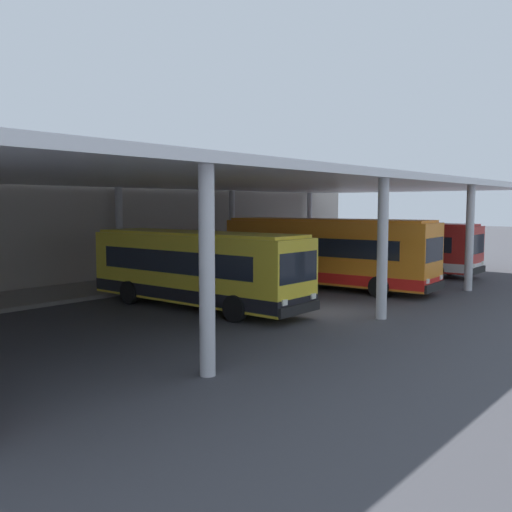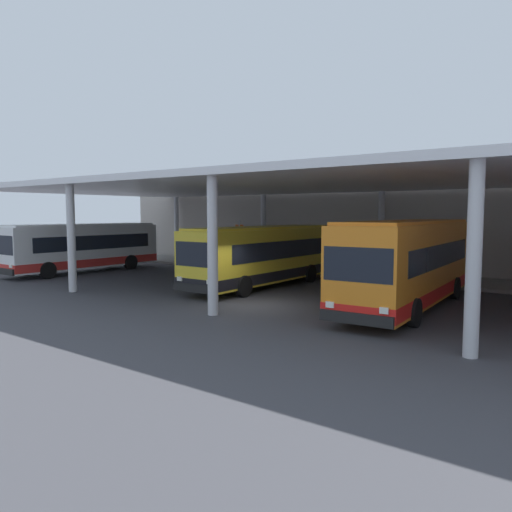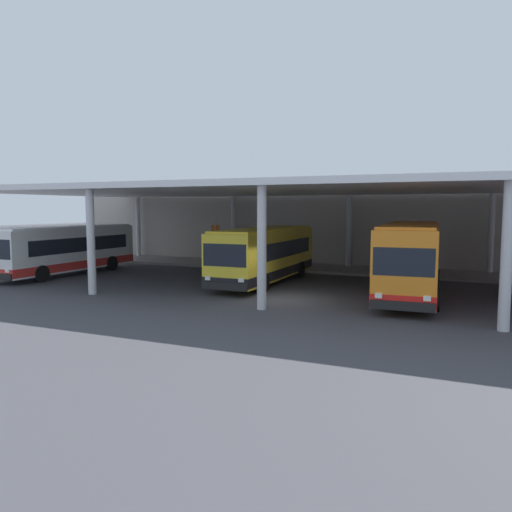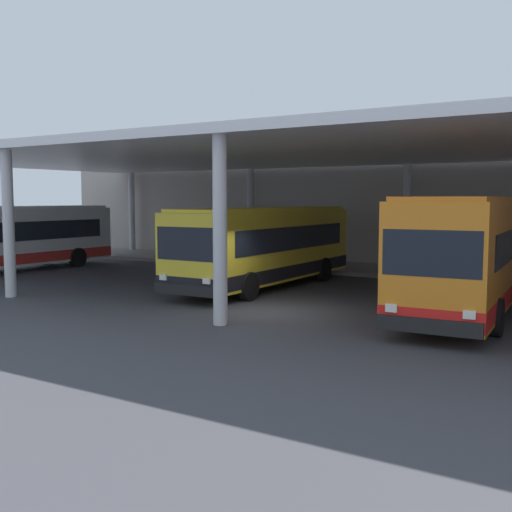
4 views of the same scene
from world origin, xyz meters
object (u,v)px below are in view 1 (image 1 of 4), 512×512
at_px(bus_middle_bay, 326,252).
at_px(bench_waiting, 272,257).
at_px(bus_second_bay, 196,268).
at_px(bus_far_bay, 393,247).

height_order(bus_middle_bay, bench_waiting, bus_middle_bay).
height_order(bus_second_bay, bench_waiting, bus_second_bay).
xyz_separation_m(bus_second_bay, bus_far_bay, (16.35, -0.80, 0.00)).
distance_m(bus_second_bay, bus_far_bay, 16.36).
bearing_deg(bus_second_bay, bus_middle_bay, -7.78).
relative_size(bus_second_bay, bench_waiting, 5.86).
distance_m(bus_second_bay, bench_waiting, 16.06).
bearing_deg(bus_second_bay, bus_far_bay, -2.79).
height_order(bus_second_bay, bus_far_bay, same).
xyz_separation_m(bus_middle_bay, bench_waiting, (6.08, 8.38, -1.18)).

